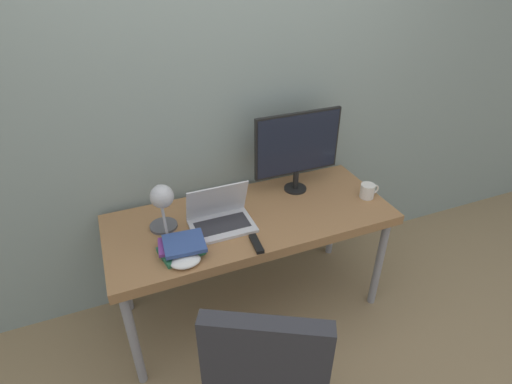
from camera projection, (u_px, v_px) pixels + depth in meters
name	position (u px, v px, depth m)	size (l,w,h in m)	color
ground_plane	(272.00, 344.00, 2.48)	(12.00, 12.00, 0.00)	#937A56
wall_back	(225.00, 104.00, 2.38)	(8.00, 0.05, 2.60)	gray
desk	(251.00, 224.00, 2.39)	(1.68, 0.69, 0.75)	#996B42
laptop	(221.00, 217.00, 2.25)	(0.35, 0.25, 0.25)	silver
monitor	(298.00, 146.00, 2.44)	(0.56, 0.15, 0.52)	black
desk_lamp	(162.00, 202.00, 2.06)	(0.15, 0.26, 0.34)	#4C4C51
office_chair	(266.00, 378.00, 1.67)	(0.65, 0.64, 1.04)	black
book_stack	(182.00, 247.00, 2.06)	(0.25, 0.21, 0.07)	#286B47
tv_remote	(256.00, 244.00, 2.12)	(0.05, 0.15, 0.02)	black
mug	(368.00, 191.00, 2.50)	(0.13, 0.09, 0.09)	silver
game_controller	(186.00, 261.00, 1.99)	(0.15, 0.11, 0.04)	white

